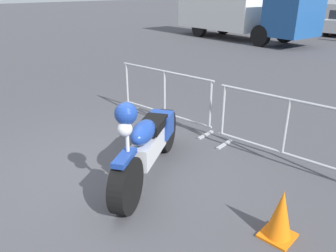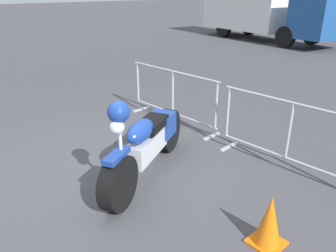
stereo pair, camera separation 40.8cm
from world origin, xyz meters
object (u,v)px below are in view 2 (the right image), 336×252
at_px(crowd_barrier_near, 173,96).
at_px(box_truck, 262,7).
at_px(parked_car_red, 252,15).
at_px(traffic_cone, 269,222).
at_px(crowd_barrier_far, 288,136).
at_px(motorcycle, 147,142).
at_px(parked_car_maroon, 328,20).
at_px(parked_car_white, 287,18).

xyz_separation_m(crowd_barrier_near, box_truck, (-5.62, 11.22, 1.08)).
relative_size(parked_car_red, traffic_cone, 7.10).
height_order(crowd_barrier_far, box_truck, box_truck).
xyz_separation_m(motorcycle, parked_car_red, (-11.39, 18.51, 0.20)).
bearing_deg(parked_car_red, parked_car_maroon, -93.90).
bearing_deg(parked_car_red, crowd_barrier_near, -150.30).
relative_size(motorcycle, crowd_barrier_near, 0.98).
xyz_separation_m(parked_car_red, traffic_cone, (13.35, -18.44, -0.43)).
distance_m(motorcycle, box_truck, 14.60).
relative_size(box_truck, parked_car_red, 1.90).
bearing_deg(parked_car_maroon, traffic_cone, -158.21).
bearing_deg(parked_car_red, parked_car_white, -92.68).
height_order(motorcycle, crowd_barrier_near, motorcycle).
height_order(crowd_barrier_near, crowd_barrier_far, same).
distance_m(box_truck, parked_car_maroon, 5.60).
bearing_deg(crowd_barrier_near, traffic_cone, -25.67).
bearing_deg(parked_car_maroon, crowd_barrier_near, -166.04).
bearing_deg(motorcycle, crowd_barrier_near, -170.44).
bearing_deg(motorcycle, box_truck, -179.95).
xyz_separation_m(crowd_barrier_far, traffic_cone, (0.71, -1.54, -0.27)).
height_order(box_truck, parked_car_maroon, box_truck).
bearing_deg(traffic_cone, box_truck, 124.68).
bearing_deg(parked_car_white, motorcycle, -156.32).
xyz_separation_m(crowd_barrier_near, parked_car_maroon, (-4.53, 16.64, 0.20)).
bearing_deg(crowd_barrier_near, crowd_barrier_far, 0.00).
bearing_deg(parked_car_white, traffic_cone, -151.41).
xyz_separation_m(motorcycle, box_truck, (-6.87, 12.83, 1.12)).
distance_m(crowd_barrier_far, parked_car_maroon, 18.06).
height_order(motorcycle, traffic_cone, motorcycle).
distance_m(crowd_barrier_far, parked_car_red, 21.10).
height_order(crowd_barrier_near, parked_car_maroon, parked_car_maroon).
bearing_deg(parked_car_maroon, parked_car_white, 84.88).
bearing_deg(parked_car_white, crowd_barrier_near, -157.72).
bearing_deg(parked_car_red, traffic_cone, -145.37).
xyz_separation_m(crowd_barrier_far, parked_car_maroon, (-7.03, 16.64, 0.20)).
bearing_deg(traffic_cone, parked_car_maroon, 113.06).
bearing_deg(traffic_cone, parked_car_red, 125.91).
relative_size(parked_car_white, parked_car_maroon, 0.95).
xyz_separation_m(parked_car_red, parked_car_maroon, (5.61, -0.26, 0.04)).
bearing_deg(traffic_cone, crowd_barrier_near, 154.33).
height_order(parked_car_white, traffic_cone, parked_car_white).
relative_size(crowd_barrier_near, crowd_barrier_far, 1.00).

